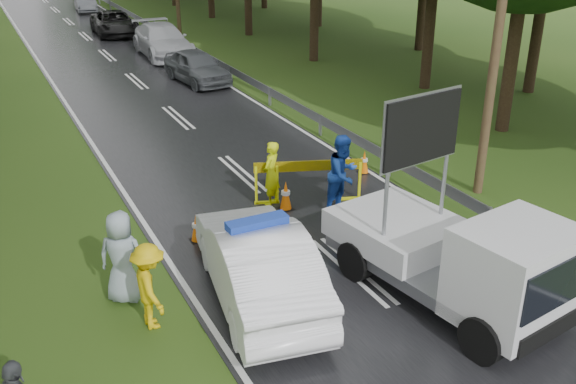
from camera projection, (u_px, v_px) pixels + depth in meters
ground at (352, 271)px, 13.52m from camera, size 160.00×160.00×0.00m
road at (85, 36)px, 38.04m from camera, size 7.00×140.00×0.02m
guardrail at (147, 23)px, 39.06m from camera, size 0.12×60.06×0.70m
police_sedan at (258, 263)px, 12.26m from camera, size 2.42×4.99×1.73m
work_truck at (461, 257)px, 11.95m from camera, size 2.85×5.11×3.87m
barrier at (308, 171)px, 16.32m from camera, size 2.64×1.02×1.15m
officer at (271, 174)px, 16.22m from camera, size 0.74×0.71×1.70m
civilian at (343, 174)px, 15.79m from camera, size 1.19×1.08×2.01m
bystander_left at (150, 286)px, 11.44m from camera, size 0.65×1.09×1.66m
bystander_right at (122, 257)px, 12.18m from camera, size 1.09×0.99×1.87m
queue_car_first at (197, 67)px, 27.74m from camera, size 2.12×4.32×1.42m
queue_car_second at (163, 41)px, 32.71m from camera, size 2.38×5.54×1.59m
queue_car_third at (114, 23)px, 38.24m from camera, size 2.56×5.11×1.39m
queue_car_fourth at (85, 3)px, 46.85m from camera, size 1.72×4.01×1.28m
cone_center at (269, 226)px, 14.59m from camera, size 0.37×0.37×0.79m
cone_far at (286, 196)px, 16.13m from camera, size 0.36×0.36×0.77m
cone_left_mid at (196, 228)px, 14.60m from camera, size 0.32×0.32×0.68m
cone_right at (364, 162)px, 18.36m from camera, size 0.32×0.32×0.68m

